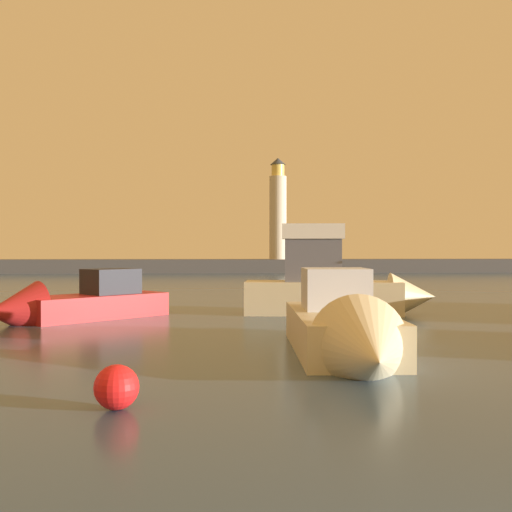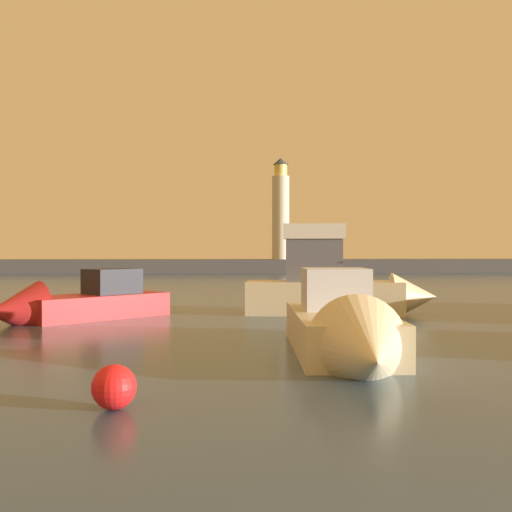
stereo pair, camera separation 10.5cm
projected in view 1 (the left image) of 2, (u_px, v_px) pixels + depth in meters
name	position (u px, v px, depth m)	size (l,w,h in m)	color
ground_plane	(263.00, 294.00, 35.54)	(220.00, 220.00, 0.00)	#384C60
breakwater	(240.00, 266.00, 68.18)	(76.38, 4.27, 1.50)	#423F3D
lighthouse	(278.00, 211.00, 68.40)	(1.93, 1.93, 11.44)	beige
motorboat_1	(340.00, 287.00, 24.64)	(7.86, 2.89, 3.90)	beige
motorboat_2	(68.00, 305.00, 22.44)	(6.54, 6.18, 2.40)	#B21E1E
motorboat_5	(348.00, 333.00, 14.45)	(2.61, 7.69, 2.68)	beige
mooring_buoy	(117.00, 387.00, 9.98)	(0.75, 0.75, 0.75)	red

